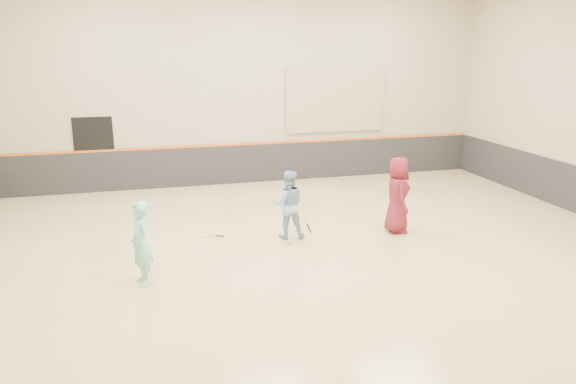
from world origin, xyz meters
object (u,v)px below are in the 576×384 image
object	(u,v)px
spare_racket	(210,234)
young_man	(397,195)
girl	(141,244)
instructor	(288,204)

from	to	relation	value
spare_racket	young_man	bearing A→B (deg)	-10.77
girl	instructor	world-z (taller)	girl
girl	young_man	distance (m)	5.91
instructor	girl	bearing A→B (deg)	40.03
instructor	spare_racket	size ratio (longest dim) A/B	2.23
young_man	spare_racket	xyz separation A→B (m)	(-4.22, 0.80, -0.82)
instructor	young_man	bearing A→B (deg)	-174.33
young_man	girl	bearing A→B (deg)	114.41
girl	instructor	size ratio (longest dim) A/B	1.01
girl	spare_racket	world-z (taller)	girl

